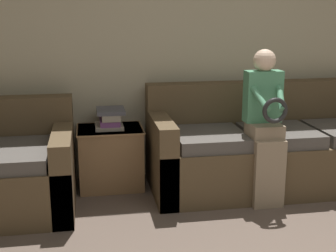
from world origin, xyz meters
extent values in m
cube|color=#BCB293|center=(0.00, 2.75, 1.27)|extent=(7.44, 0.06, 2.55)
cube|color=brown|center=(0.48, 2.20, 0.23)|extent=(2.26, 0.88, 0.46)
cube|color=brown|center=(0.48, 2.54, 0.69)|extent=(2.26, 0.20, 0.47)
cube|color=brown|center=(-0.57, 2.20, 0.35)|extent=(0.16, 0.88, 0.69)
cube|color=#514C47|center=(-0.16, 2.10, 0.51)|extent=(0.61, 0.64, 0.11)
cube|color=#514C47|center=(0.48, 2.10, 0.51)|extent=(0.61, 0.64, 0.11)
cube|color=brown|center=(-1.40, 2.08, 0.32)|extent=(0.16, 0.98, 0.65)
cube|color=#514C47|center=(-1.73, 1.98, 0.49)|extent=(0.48, 0.74, 0.11)
cube|color=gray|center=(0.25, 1.76, 0.28)|extent=(0.26, 0.10, 0.57)
cube|color=gray|center=(0.25, 1.90, 0.62)|extent=(0.26, 0.28, 0.11)
cube|color=#4C8E66|center=(0.25, 1.97, 0.89)|extent=(0.30, 0.14, 0.43)
sphere|color=beige|center=(0.25, 1.97, 1.19)|extent=(0.19, 0.19, 0.19)
torus|color=black|center=(0.25, 1.70, 0.83)|extent=(0.21, 0.04, 0.21)
cylinder|color=#4C8E66|center=(0.16, 1.84, 0.92)|extent=(0.12, 0.31, 0.23)
cylinder|color=#4C8E66|center=(0.35, 1.84, 0.92)|extent=(0.12, 0.31, 0.23)
cube|color=olive|center=(-0.99, 2.46, 0.28)|extent=(0.57, 0.46, 0.55)
cube|color=#9A724A|center=(-0.99, 2.46, 0.55)|extent=(0.59, 0.48, 0.02)
cube|color=gray|center=(-1.00, 2.47, 0.57)|extent=(0.25, 0.29, 0.03)
cube|color=#7A4284|center=(-0.99, 2.47, 0.61)|extent=(0.17, 0.28, 0.05)
cube|color=gray|center=(-0.98, 2.45, 0.67)|extent=(0.16, 0.26, 0.06)
cube|color=#4C4C56|center=(-0.98, 2.46, 0.71)|extent=(0.25, 0.30, 0.03)
camera|label=1|loc=(-1.18, -1.66, 1.59)|focal=50.00mm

